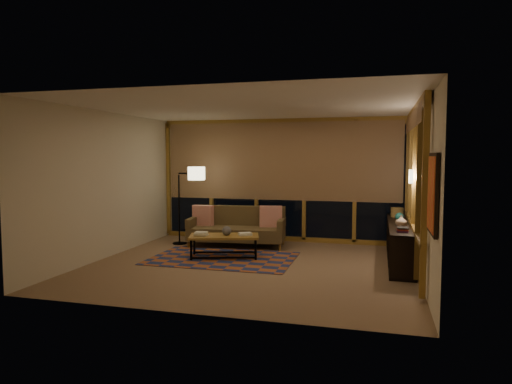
% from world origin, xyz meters
% --- Properties ---
extents(floor, '(5.50, 5.00, 0.01)m').
position_xyz_m(floor, '(0.00, 0.00, 0.00)').
color(floor, '#916D4F').
rests_on(floor, ground).
extents(ceiling, '(5.50, 5.00, 0.01)m').
position_xyz_m(ceiling, '(0.00, 0.00, 2.70)').
color(ceiling, beige).
rests_on(ceiling, walls).
extents(walls, '(5.51, 5.01, 2.70)m').
position_xyz_m(walls, '(0.00, 0.00, 1.35)').
color(walls, beige).
rests_on(walls, floor).
extents(window_wall_back, '(5.30, 0.16, 2.60)m').
position_xyz_m(window_wall_back, '(0.00, 2.43, 1.35)').
color(window_wall_back, olive).
rests_on(window_wall_back, walls).
extents(window_wall_right, '(0.16, 3.70, 2.60)m').
position_xyz_m(window_wall_right, '(2.68, 0.60, 1.35)').
color(window_wall_right, olive).
rests_on(window_wall_right, walls).
extents(wall_art, '(0.06, 0.74, 0.94)m').
position_xyz_m(wall_art, '(2.71, -1.85, 1.45)').
color(wall_art, red).
rests_on(wall_art, walls).
extents(wall_sconce, '(0.12, 0.18, 0.22)m').
position_xyz_m(wall_sconce, '(2.62, 0.45, 1.55)').
color(wall_sconce, beige).
rests_on(wall_sconce, walls).
extents(sofa, '(2.05, 1.01, 0.81)m').
position_xyz_m(sofa, '(-0.74, 1.57, 0.40)').
color(sofa, '#4E3821').
rests_on(sofa, floor).
extents(pillow_left, '(0.45, 0.18, 0.45)m').
position_xyz_m(pillow_left, '(-1.50, 1.61, 0.63)').
color(pillow_left, red).
rests_on(pillow_left, sofa).
extents(pillow_right, '(0.49, 0.26, 0.47)m').
position_xyz_m(pillow_right, '(-0.06, 1.78, 0.64)').
color(pillow_right, red).
rests_on(pillow_right, sofa).
extents(area_rug, '(2.62, 1.76, 0.01)m').
position_xyz_m(area_rug, '(-0.64, 0.39, 0.01)').
color(area_rug, '#9A4F26').
rests_on(area_rug, floor).
extents(coffee_table, '(1.38, 0.91, 0.42)m').
position_xyz_m(coffee_table, '(-0.63, 0.47, 0.21)').
color(coffee_table, olive).
rests_on(coffee_table, floor).
extents(book_stack_a, '(0.26, 0.21, 0.07)m').
position_xyz_m(book_stack_a, '(-1.03, 0.32, 0.46)').
color(book_stack_a, silver).
rests_on(book_stack_a, coffee_table).
extents(book_stack_b, '(0.32, 0.30, 0.05)m').
position_xyz_m(book_stack_b, '(-0.26, 0.57, 0.45)').
color(book_stack_b, silver).
rests_on(book_stack_b, coffee_table).
extents(ceramic_pot, '(0.24, 0.24, 0.17)m').
position_xyz_m(ceramic_pot, '(-0.59, 0.48, 0.51)').
color(ceramic_pot, black).
rests_on(ceramic_pot, coffee_table).
extents(floor_lamp, '(0.61, 0.46, 1.67)m').
position_xyz_m(floor_lamp, '(-2.01, 1.50, 0.83)').
color(floor_lamp, black).
rests_on(floor_lamp, floor).
extents(bookshelf, '(0.40, 2.77, 0.69)m').
position_xyz_m(bookshelf, '(2.49, 1.00, 0.35)').
color(bookshelf, black).
rests_on(bookshelf, floor).
extents(basket, '(0.30, 0.30, 0.18)m').
position_xyz_m(basket, '(2.47, 1.87, 0.78)').
color(basket, '#9F813D').
rests_on(basket, bookshelf).
extents(teal_bowl, '(0.17, 0.17, 0.15)m').
position_xyz_m(teal_bowl, '(2.49, 1.32, 0.77)').
color(teal_bowl, '#207470').
rests_on(teal_bowl, bookshelf).
extents(vase, '(0.21, 0.21, 0.20)m').
position_xyz_m(vase, '(2.49, 0.59, 0.79)').
color(vase, tan).
rests_on(vase, bookshelf).
extents(shelf_book_stack, '(0.23, 0.27, 0.07)m').
position_xyz_m(shelf_book_stack, '(2.49, 0.07, 0.73)').
color(shelf_book_stack, silver).
rests_on(shelf_book_stack, bookshelf).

